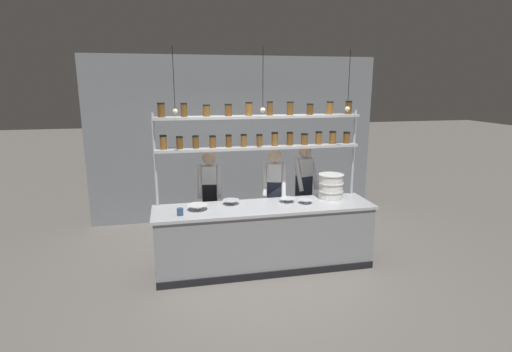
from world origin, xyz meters
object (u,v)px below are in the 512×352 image
at_px(chef_right, 304,187).
at_px(spice_shelf_unit, 260,135).
at_px(prep_bowl_center_back, 306,201).
at_px(prep_bowl_near_right, 231,202).
at_px(serving_cup_front, 180,212).
at_px(container_stack, 331,186).
at_px(chef_center, 274,193).
at_px(prep_bowl_near_left, 197,207).
at_px(prep_bowl_center_front, 287,200).
at_px(chef_left, 210,195).

bearing_deg(chef_right, spice_shelf_unit, -169.24).
bearing_deg(prep_bowl_center_back, prep_bowl_near_right, 170.19).
height_order(spice_shelf_unit, chef_right, spice_shelf_unit).
relative_size(spice_shelf_unit, serving_cup_front, 31.12).
bearing_deg(container_stack, spice_shelf_unit, 171.18).
distance_m(spice_shelf_unit, chef_right, 1.30).
distance_m(spice_shelf_unit, prep_bowl_near_right, 1.04).
relative_size(chef_center, chef_right, 0.98).
distance_m(prep_bowl_near_left, prep_bowl_center_front, 1.30).
height_order(spice_shelf_unit, container_stack, spice_shelf_unit).
distance_m(chef_right, prep_bowl_near_left, 1.91).
xyz_separation_m(prep_bowl_near_left, serving_cup_front, (-0.24, -0.18, 0.01)).
height_order(chef_left, chef_center, chef_center).
bearing_deg(chef_center, spice_shelf_unit, -122.22).
xyz_separation_m(prep_bowl_center_front, serving_cup_front, (-1.53, -0.28, 0.02)).
height_order(chef_center, prep_bowl_center_back, chef_center).
bearing_deg(spice_shelf_unit, container_stack, -8.82).
bearing_deg(prep_bowl_center_back, chef_center, 118.07).
distance_m(chef_center, container_stack, 0.88).
bearing_deg(chef_center, chef_left, -172.14).
relative_size(chef_center, prep_bowl_center_back, 7.99).
xyz_separation_m(spice_shelf_unit, prep_bowl_center_front, (0.35, -0.22, -0.93)).
relative_size(chef_left, prep_bowl_near_left, 5.77).
height_order(prep_bowl_center_front, prep_bowl_center_back, prep_bowl_center_front).
xyz_separation_m(chef_center, prep_bowl_center_front, (0.07, -0.46, 0.01)).
xyz_separation_m(chef_right, prep_bowl_center_front, (-0.47, -0.63, -0.01)).
xyz_separation_m(chef_left, chef_center, (0.98, -0.15, 0.02)).
distance_m(container_stack, prep_bowl_center_front, 0.71).
distance_m(spice_shelf_unit, container_stack, 1.31).
distance_m(chef_center, prep_bowl_near_left, 1.35).
height_order(chef_center, prep_bowl_near_right, chef_center).
height_order(spice_shelf_unit, prep_bowl_center_front, spice_shelf_unit).
distance_m(chef_right, container_stack, 0.63).
bearing_deg(chef_right, container_stack, -84.81).
distance_m(prep_bowl_near_left, prep_bowl_near_right, 0.51).
distance_m(container_stack, prep_bowl_near_left, 1.99).
bearing_deg(prep_bowl_center_front, container_stack, 4.68).
relative_size(prep_bowl_center_back, serving_cup_front, 2.14).
bearing_deg(chef_center, prep_bowl_near_right, -135.01).
xyz_separation_m(chef_left, prep_bowl_center_front, (1.05, -0.62, 0.04)).
bearing_deg(chef_center, serving_cup_front, -136.44).
height_order(chef_right, serving_cup_front, chef_right).
distance_m(chef_center, serving_cup_front, 1.64).
relative_size(container_stack, prep_bowl_center_back, 1.84).
xyz_separation_m(chef_center, prep_bowl_center_back, (0.31, -0.58, 0.01)).
bearing_deg(prep_bowl_near_right, container_stack, -0.40).
relative_size(prep_bowl_near_left, serving_cup_front, 2.90).
relative_size(container_stack, serving_cup_front, 3.93).
height_order(chef_left, serving_cup_front, chef_left).
height_order(prep_bowl_near_right, serving_cup_front, serving_cup_front).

